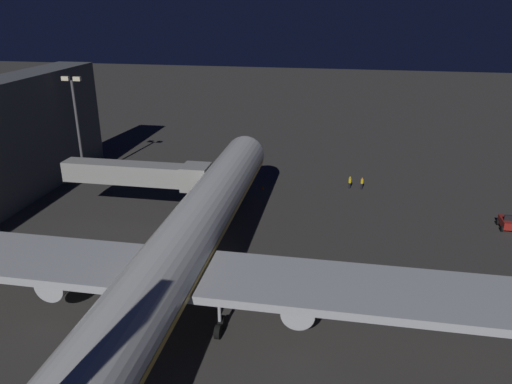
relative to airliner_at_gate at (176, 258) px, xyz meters
name	(u,v)px	position (x,y,z in m)	size (l,w,h in m)	color
ground_plane	(205,267)	(0.00, -8.34, -5.61)	(320.00, 320.00, 0.00)	#383533
airliner_at_gate	(176,258)	(0.00, 0.00, 0.00)	(59.97, 64.44, 18.63)	silver
jet_bridge	(147,174)	(10.36, -19.40, 0.11)	(18.91, 3.40, 7.27)	#9E9E99
apron_floodlight_mast	(77,121)	(25.50, -30.46, 3.67)	(2.90, 0.50, 15.76)	#59595E
baggage_tug_spare	(507,223)	(-33.61, -23.72, -4.83)	(1.86, 2.74, 1.95)	maroon
ground_crew_by_belt_loader	(362,183)	(-16.49, -34.03, -4.60)	(0.40, 0.40, 1.84)	black
ground_crew_marshaller_fwd	(350,182)	(-14.74, -34.08, -4.58)	(0.40, 0.40, 1.88)	black
traffic_cone_nose_port	(263,187)	(-2.20, -31.50, -5.34)	(0.36, 0.36, 0.55)	orange
traffic_cone_nose_starboard	(234,186)	(2.20, -31.50, -5.34)	(0.36, 0.36, 0.55)	orange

